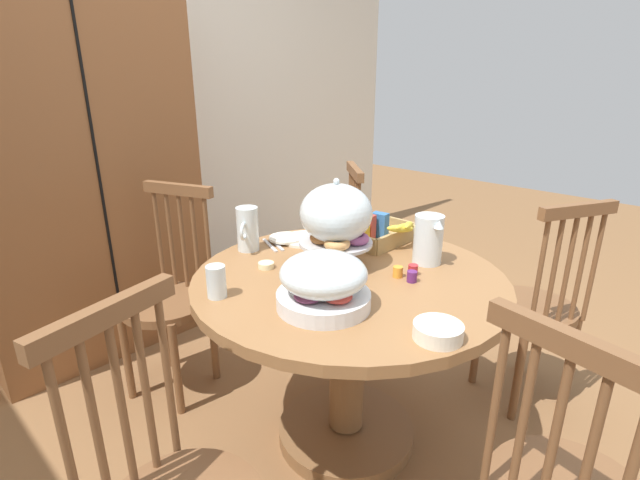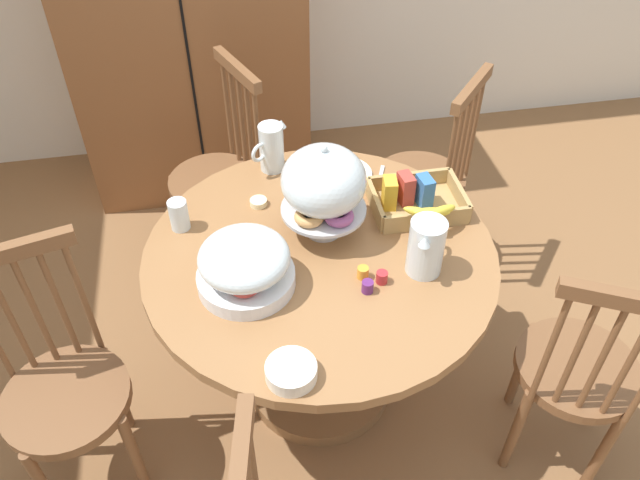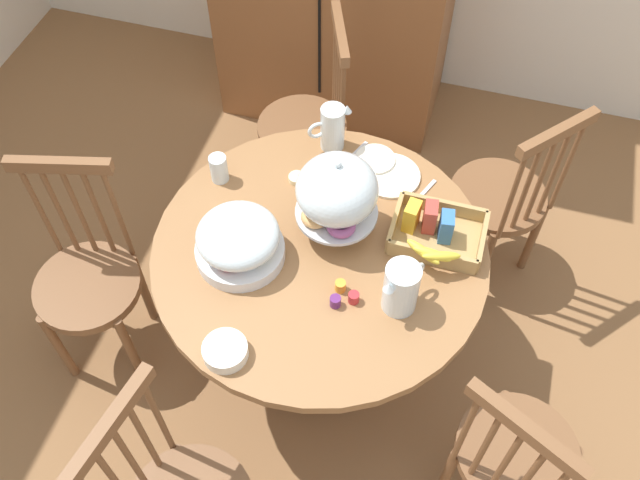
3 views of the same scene
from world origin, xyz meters
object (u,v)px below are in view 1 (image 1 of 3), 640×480
Objects in this scene: orange_juice_pitcher at (428,241)px; china_plate_large at (306,239)px; drinking_glass at (216,282)px; china_plate_small at (286,238)px; windsor_chair_facing_door at (329,259)px; fruit_platter_covered at (324,282)px; windsor_chair_far_side at (170,301)px; pastry_stand_with_dome at (336,217)px; dining_table at (348,328)px; butter_dish at (266,265)px; milk_pitcher at (248,231)px; windsor_chair_by_cabinet at (533,310)px; wooden_armoire at (76,168)px; cereal_bowl at (438,331)px; cereal_basket at (378,232)px.

orange_juice_pitcher reaches higher than china_plate_large.
china_plate_small is at bearing 24.50° from drinking_glass.
windsor_chair_facing_door reaches higher than fruit_platter_covered.
windsor_chair_far_side is 3.25× the size of fruit_platter_covered.
pastry_stand_with_dome reaches higher than china_plate_large.
pastry_stand_with_dome is at bearing -65.64° from windsor_chair_far_side.
drinking_glass is at bearing -156.64° from windsor_chair_facing_door.
china_plate_large reaches higher than dining_table.
milk_pitcher is at bearing 69.77° from butter_dish.
windsor_chair_by_cabinet is 1.08m from windsor_chair_facing_door.
wooden_armoire is at bearing 137.53° from windsor_chair_facing_door.
windsor_chair_facing_door and windsor_chair_far_side have the same top height.
windsor_chair_by_cabinet is at bearing -36.47° from butter_dish.
wooden_armoire is 2.01m from cereal_bowl.
dining_table is 0.88m from windsor_chair_facing_door.
cereal_bowl is at bearing -67.47° from drinking_glass.
fruit_platter_covered reaches higher than dining_table.
pastry_stand_with_dome is 1.15× the size of fruit_platter_covered.
drinking_glass is (-0.07, -1.32, -0.19)m from wooden_armoire.
cereal_basket is (-0.23, -0.50, 0.33)m from windsor_chair_facing_door.
wooden_armoire is 1.28m from china_plate_large.
butter_dish is at bearing -76.60° from windsor_chair_far_side.
china_plate_small is at bearing 79.09° from dining_table.
pastry_stand_with_dome is 5.73× the size of butter_dish.
fruit_platter_covered is at bearing -144.37° from pastry_stand_with_dome.
drinking_glass is at bearing 175.99° from cereal_basket.
cereal_basket is at bearing -36.33° from milk_pitcher.
pastry_stand_with_dome reaches higher than butter_dish.
wooden_armoire reaches higher than cereal_basket.
pastry_stand_with_dome is at bearing 72.77° from dining_table.
fruit_platter_covered is 2.00× the size of china_plate_small.
windsor_chair_facing_door is 3.09× the size of cereal_basket.
cereal_basket reaches higher than china_plate_small.
windsor_chair_far_side reaches higher than cereal_basket.
pastry_stand_with_dome reaches higher than orange_juice_pitcher.
cereal_basket is at bearing -62.17° from wooden_armoire.
milk_pitcher is 0.19m from china_plate_small.
drinking_glass is at bearing 122.23° from fruit_platter_covered.
windsor_chair_far_side reaches higher than fruit_platter_covered.
milk_pitcher is 0.44m from drinking_glass.
butter_dish is (-0.25, -0.17, -0.01)m from china_plate_small.
pastry_stand_with_dome is at bearing 139.49° from orange_juice_pitcher.
windsor_chair_by_cabinet is (0.77, -0.42, -0.06)m from dining_table.
windsor_chair_far_side is 6.50× the size of china_plate_small.
china_plate_small is (0.33, 0.54, -0.07)m from fruit_platter_covered.
pastry_stand_with_dome is at bearing 145.11° from windsor_chair_by_cabinet.
wooden_armoire is 5.70× the size of pastry_stand_with_dome.
windsor_chair_far_side is at bearing 110.02° from dining_table.
windsor_chair_by_cabinet reaches higher than china_plate_large.
cereal_basket is 2.26× the size of cereal_bowl.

